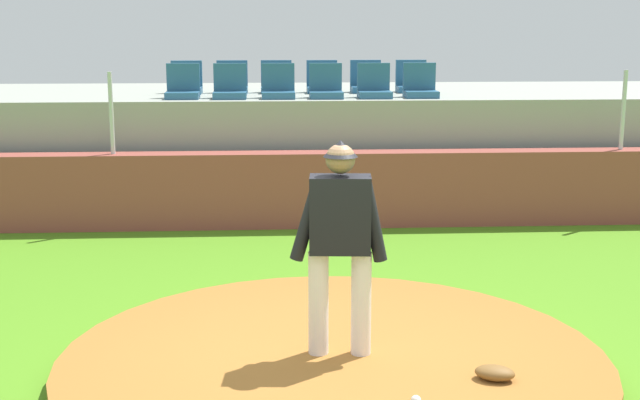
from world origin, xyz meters
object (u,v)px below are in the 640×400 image
Objects in this scene: stadium_chair_3 at (326,87)px; stadium_chair_6 at (186,83)px; pitcher at (340,232)px; stadium_chair_4 at (374,87)px; stadium_chair_0 at (183,88)px; stadium_chair_5 at (420,87)px; stadium_chair_10 at (366,82)px; stadium_chair_7 at (232,83)px; stadium_chair_11 at (412,82)px; baseball at (416,400)px; stadium_chair_9 at (322,83)px; stadium_chair_8 at (276,83)px; fielding_glove at (495,373)px; stadium_chair_1 at (230,88)px; stadium_chair_2 at (278,87)px.

stadium_chair_3 is 2.30m from stadium_chair_6.
pitcher is 6.24m from stadium_chair_4.
stadium_chair_0 is at bearing 110.70° from pitcher.
stadium_chair_5 and stadium_chair_6 have the same top height.
stadium_chair_6 is at bearing 0.75° from stadium_chair_10.
stadium_chair_7 is 1.00× the size of stadium_chair_11.
stadium_chair_0 is 1.00× the size of stadium_chair_7.
stadium_chair_9 reaches higher than baseball.
stadium_chair_7 is (-1.12, 7.06, 0.67)m from pitcher.
stadium_chair_11 is (1.25, 8.07, 1.64)m from baseball.
stadium_chair_3 is at bearing 89.85° from stadium_chair_9.
fielding_glove is at bearing 101.45° from stadium_chair_8.
stadium_chair_10 is at bearing -156.11° from stadium_chair_1.
stadium_chair_7 is (-0.71, 0.93, 0.00)m from stadium_chair_2.
stadium_chair_7 reaches higher than baseball.
stadium_chair_7 is 2.83m from stadium_chair_11.
pitcher is 3.49× the size of stadium_chair_1.
pitcher reaches higher than fielding_glove.
pitcher is at bearing 104.59° from stadium_chair_6.
baseball is at bearing 80.28° from stadium_chair_5.
fielding_glove is at bearing -23.72° from pitcher.
fielding_glove is 0.60× the size of stadium_chair_7.
baseball is 0.15× the size of stadium_chair_6.
stadium_chair_11 is at bearing -146.10° from stadium_chair_3.
stadium_chair_5 is (0.69, 0.03, 0.00)m from stadium_chair_4.
stadium_chair_2 and stadium_chair_11 have the same top height.
stadium_chair_0 and stadium_chair_8 have the same top height.
stadium_chair_2 is at bearing 147.63° from stadium_chair_6.
stadium_chair_10 is at bearing 86.30° from baseball.
stadium_chair_4 is (2.11, -0.01, 0.00)m from stadium_chair_1.
stadium_chair_4 is 1.00× the size of stadium_chair_10.
baseball is at bearing 107.47° from stadium_chair_0.
stadium_chair_2 is at bearing 23.96° from stadium_chair_11.
stadium_chair_3 and stadium_chair_11 have the same top height.
stadium_chair_8 is 1.00× the size of stadium_chair_11.
stadium_chair_3 is 1.00× the size of stadium_chair_10.
stadium_chair_4 is at bearing 85.20° from pitcher.
stadium_chair_2 is at bearing -0.31° from stadium_chair_4.
stadium_chair_11 is at bearing -179.46° from stadium_chair_10.
stadium_chair_2 is 0.70m from stadium_chair_3.
stadium_chair_4 is (2.80, -0.05, 0.00)m from stadium_chair_0.
stadium_chair_0 is 3.62m from stadium_chair_11.
stadium_chair_5 is at bearing -179.74° from stadium_chair_1.
stadium_chair_7 and stadium_chair_11 have the same top height.
stadium_chair_11 is at bearing -179.02° from stadium_chair_9.
baseball is 8.33m from stadium_chair_11.
stadium_chair_0 is 1.00× the size of stadium_chair_1.
stadium_chair_8 is at bearing 97.92° from pitcher.
stadium_chair_0 is 0.69m from stadium_chair_1.
stadium_chair_9 is at bearing -179.48° from stadium_chair_6.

